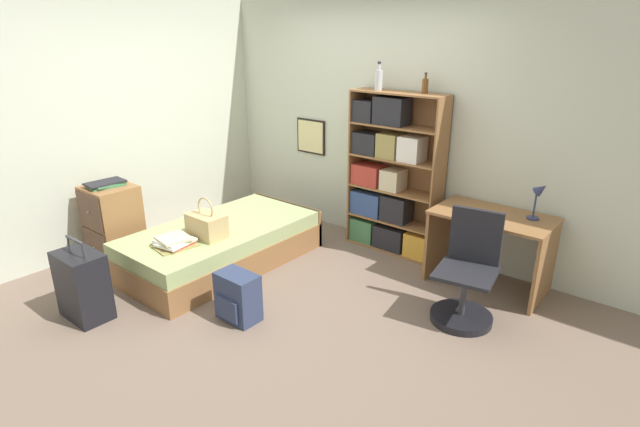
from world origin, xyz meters
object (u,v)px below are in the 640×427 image
at_px(dresser, 113,224).
at_px(bookcase, 388,180).
at_px(book_stack_on_bed, 175,242).
at_px(desk_lamp, 539,195).
at_px(bottle_brown, 425,85).
at_px(desk_chair, 466,287).
at_px(suitcase, 83,286).
at_px(magazine_pile_on_dresser, 106,184).
at_px(handbag, 207,225).
at_px(backpack, 238,297).
at_px(desk, 491,238).
at_px(bed, 223,244).
at_px(bottle_green, 379,79).

xyz_separation_m(dresser, bookcase, (1.97, 2.03, 0.37)).
distance_m(book_stack_on_bed, desk_lamp, 3.21).
distance_m(bottle_brown, desk_chair, 1.94).
distance_m(suitcase, magazine_pile_on_dresser, 1.25).
distance_m(handbag, bottle_brown, 2.45).
bearing_deg(suitcase, backpack, 37.85).
bearing_deg(bottle_brown, backpack, -103.11).
bearing_deg(suitcase, book_stack_on_bed, 79.70).
bearing_deg(desk_chair, backpack, -140.04).
bearing_deg(bottle_brown, desk_lamp, -4.47).
relative_size(handbag, bottle_brown, 2.03).
distance_m(magazine_pile_on_dresser, desk, 3.72).
bearing_deg(suitcase, bed, 86.57).
bearing_deg(book_stack_on_bed, magazine_pile_on_dresser, -176.80).
relative_size(dresser, bookcase, 0.47).
distance_m(bed, bottle_green, 2.27).
relative_size(bookcase, desk_chair, 1.85).
bearing_deg(handbag, desk_lamp, 32.88).
xyz_separation_m(magazine_pile_on_dresser, desk_chair, (3.27, 1.22, -0.53)).
xyz_separation_m(dresser, backpack, (1.82, 0.03, -0.19)).
xyz_separation_m(suitcase, desk_chair, (2.42, 1.97, -0.00)).
height_order(magazine_pile_on_dresser, desk_chair, desk_chair).
relative_size(handbag, bottle_green, 1.41).
relative_size(suitcase, bottle_brown, 3.64).
distance_m(magazine_pile_on_dresser, bottle_green, 2.89).
xyz_separation_m(handbag, magazine_pile_on_dresser, (-1.05, -0.38, 0.29)).
height_order(book_stack_on_bed, magazine_pile_on_dresser, magazine_pile_on_dresser).
height_order(book_stack_on_bed, dresser, dresser).
bearing_deg(bookcase, backpack, -94.28).
bearing_deg(suitcase, desk, 48.22).
distance_m(handbag, desk_chair, 2.39).
bearing_deg(desk_lamp, suitcase, -134.41).
bearing_deg(bed, magazine_pile_on_dresser, -145.22).
height_order(dresser, bottle_brown, bottle_brown).
bearing_deg(backpack, desk_lamp, 49.39).
height_order(bookcase, desk_chair, bookcase).
xyz_separation_m(bottle_green, backpack, (0.00, -1.97, -1.58)).
distance_m(suitcase, desk_lamp, 3.87).
bearing_deg(handbag, backpack, -23.85).
xyz_separation_m(book_stack_on_bed, bottle_green, (0.85, 1.95, 1.33)).
xyz_separation_m(handbag, suitcase, (-0.20, -1.13, -0.24)).
xyz_separation_m(bed, desk, (2.26, 1.23, 0.28)).
distance_m(dresser, backpack, 1.83).
bearing_deg(suitcase, bottle_green, 70.06).
distance_m(book_stack_on_bed, desk, 2.86).
height_order(bottle_green, backpack, bottle_green).
xyz_separation_m(book_stack_on_bed, bookcase, (1.00, 1.97, 0.32)).
distance_m(bed, dresser, 1.13).
bearing_deg(bottle_green, bed, -124.01).
xyz_separation_m(handbag, bottle_brown, (1.28, 1.69, 1.23)).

